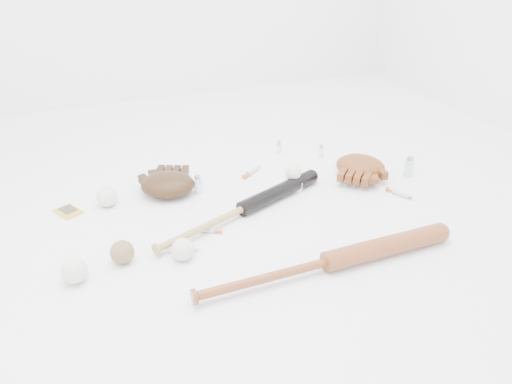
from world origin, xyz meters
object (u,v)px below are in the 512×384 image
object	(u,v)px
bat_wood	(328,262)
glove_dark	(168,184)
pedestal	(293,184)
bat_dark	(243,209)

from	to	relation	value
bat_wood	glove_dark	bearing A→B (deg)	116.74
bat_wood	pedestal	xyz separation A→B (m)	(0.13, 0.54, -0.01)
glove_dark	bat_dark	bearing A→B (deg)	-27.10
bat_dark	glove_dark	xyz separation A→B (m)	(-0.23, 0.27, 0.02)
bat_dark	glove_dark	size ratio (longest dim) A/B	3.20
pedestal	bat_dark	bearing A→B (deg)	-154.10
glove_dark	bat_wood	bearing A→B (deg)	-39.57
glove_dark	pedestal	bearing A→B (deg)	7.08
bat_wood	pedestal	world-z (taller)	bat_wood
bat_wood	pedestal	bearing A→B (deg)	75.16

